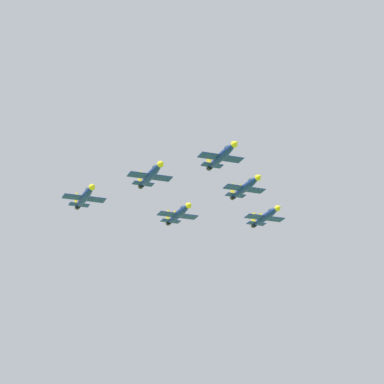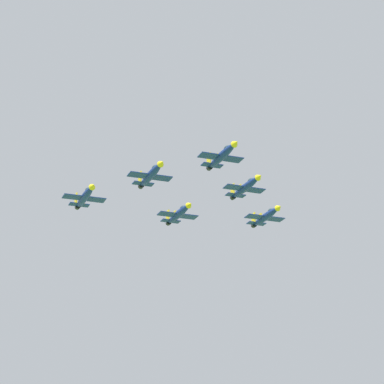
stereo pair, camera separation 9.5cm
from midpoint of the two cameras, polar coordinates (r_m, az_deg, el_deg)
jet_lead at (r=192.76m, az=1.95°, el=2.35°), size 11.31×14.42×3.43m
jet_left_wingman at (r=208.50m, az=3.47°, el=0.32°), size 11.14×14.46×3.43m
jet_right_wingman at (r=200.56m, az=-2.64°, el=1.12°), size 11.63×14.66×3.50m
jet_left_outer at (r=224.40m, az=4.78°, el=-1.57°), size 11.59×14.59×3.49m
jet_right_outer at (r=209.28m, az=-6.88°, el=-0.29°), size 11.71×14.67×3.51m
jet_slot_rear at (r=215.13m, az=-0.85°, el=-1.41°), size 11.18×14.41×3.42m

